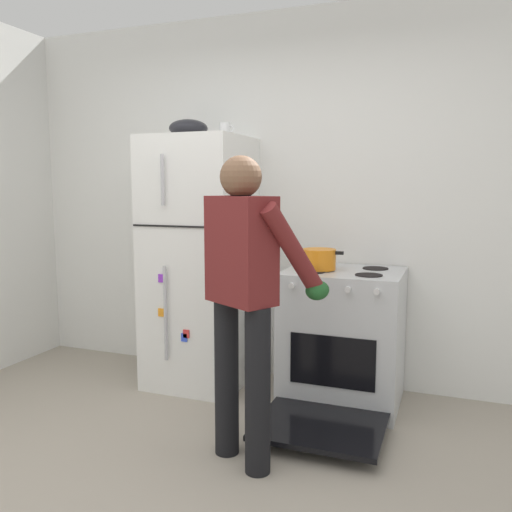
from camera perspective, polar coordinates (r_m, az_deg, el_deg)
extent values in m
cube|color=white|center=(3.99, 3.38, 6.09)|extent=(6.00, 0.10, 2.70)
cube|color=white|center=(3.88, -6.01, -0.69)|extent=(0.68, 0.68, 1.80)
cube|color=black|center=(3.54, -8.57, 3.17)|extent=(0.67, 0.01, 0.01)
cylinder|color=#B7B7BC|center=(3.66, -9.72, -6.11)|extent=(0.02, 0.02, 0.65)
cylinder|color=#B7B7BC|center=(3.56, -10.04, 8.08)|extent=(0.02, 0.02, 0.34)
cube|color=purple|center=(3.65, -10.16, -2.39)|extent=(0.04, 0.01, 0.06)
cube|color=red|center=(3.64, -7.53, -8.31)|extent=(0.04, 0.01, 0.06)
cube|color=blue|center=(3.66, -7.74, -8.70)|extent=(0.04, 0.01, 0.06)
cube|color=orange|center=(3.70, -10.18, -6.01)|extent=(0.04, 0.01, 0.06)
cube|color=silver|center=(3.63, 9.33, -8.55)|extent=(0.76, 0.64, 0.90)
cube|color=black|center=(3.35, 8.18, -11.20)|extent=(0.53, 0.01, 0.32)
cylinder|color=black|center=(3.44, 6.03, -1.69)|extent=(0.17, 0.17, 0.01)
cylinder|color=black|center=(3.37, 12.05, -2.01)|extent=(0.17, 0.17, 0.01)
cylinder|color=black|center=(3.71, 7.16, -1.02)|extent=(0.17, 0.17, 0.01)
cylinder|color=black|center=(3.65, 12.74, -1.31)|extent=(0.17, 0.17, 0.01)
cylinder|color=silver|center=(3.29, 3.86, -3.20)|extent=(0.04, 0.03, 0.04)
cylinder|color=silver|center=(3.24, 6.74, -3.39)|extent=(0.04, 0.03, 0.04)
cylinder|color=silver|center=(3.21, 9.87, -3.57)|extent=(0.04, 0.03, 0.04)
cylinder|color=silver|center=(3.18, 12.88, -3.74)|extent=(0.04, 0.03, 0.04)
cube|color=black|center=(3.21, 6.93, -17.76)|extent=(0.72, 0.57, 0.03)
cylinder|color=black|center=(2.93, -3.18, -12.86)|extent=(0.13, 0.13, 0.86)
cylinder|color=black|center=(2.74, 0.18, -14.33)|extent=(0.13, 0.13, 0.86)
cube|color=maroon|center=(2.66, -1.61, 0.64)|extent=(0.41, 0.35, 0.54)
sphere|color=brown|center=(2.64, -1.64, 8.52)|extent=(0.21, 0.21, 0.21)
sphere|color=#2E2E2E|center=(2.64, -1.64, 7.72)|extent=(0.15, 0.15, 0.15)
cylinder|color=maroon|center=(2.92, -1.37, 1.27)|extent=(0.28, 0.41, 0.50)
cylinder|color=maroon|center=(2.62, 4.08, 0.54)|extent=(0.28, 0.41, 0.50)
ellipsoid|color=#1E5123|center=(3.06, 1.18, -2.59)|extent=(0.12, 0.18, 0.10)
ellipsoid|color=#1E5123|center=(2.78, 6.62, -3.68)|extent=(0.12, 0.18, 0.10)
cylinder|color=orange|center=(3.51, 6.79, -0.34)|extent=(0.22, 0.22, 0.14)
cube|color=black|center=(3.54, 4.67, 0.52)|extent=(0.05, 0.03, 0.02)
cube|color=black|center=(3.48, 8.97, 0.32)|extent=(0.05, 0.03, 0.02)
cylinder|color=silver|center=(3.83, -3.39, 13.42)|extent=(0.08, 0.08, 0.10)
torus|color=silver|center=(3.81, -2.77, 13.52)|extent=(0.06, 0.01, 0.06)
ellipsoid|color=black|center=(3.90, -7.29, 13.48)|extent=(0.27, 0.27, 0.12)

